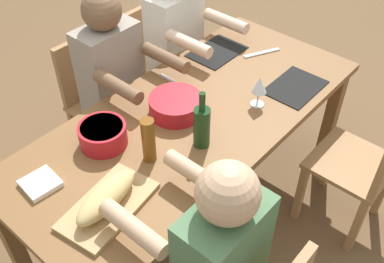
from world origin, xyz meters
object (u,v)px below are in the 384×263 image
at_px(chair_far_right, 160,60).
at_px(serving_bowl_greens, 176,104).
at_px(beer_bottle, 149,140).
at_px(wine_glass, 259,86).
at_px(dining_table, 192,128).
at_px(diner_far_center, 116,78).
at_px(bread_loaf, 106,197).
at_px(cutting_board, 108,206).
at_px(diner_near_left, 213,257).
at_px(chair_far_center, 100,96).
at_px(serving_bowl_fruit, 103,134).
at_px(napkin_stack, 41,183).
at_px(chair_near_right, 368,164).
at_px(wine_bottle, 202,126).
at_px(diner_far_right, 179,41).

bearing_deg(chair_far_right, serving_bowl_greens, -130.07).
distance_m(beer_bottle, wine_glass, 0.64).
bearing_deg(dining_table, chair_far_right, 54.68).
xyz_separation_m(diner_far_center, bread_loaf, (-0.65, -0.69, 0.11)).
height_order(cutting_board, wine_glass, wine_glass).
distance_m(diner_near_left, chair_far_center, 1.43).
xyz_separation_m(chair_far_right, wine_glass, (-0.25, -0.94, 0.37)).
bearing_deg(serving_bowl_greens, beer_bottle, -157.31).
relative_size(diner_far_center, serving_bowl_greens, 4.55).
height_order(chair_far_right, beer_bottle, beer_bottle).
bearing_deg(cutting_board, chair_far_center, 53.30).
bearing_deg(chair_far_right, diner_far_center, -160.87).
relative_size(serving_bowl_fruit, napkin_stack, 1.56).
relative_size(chair_near_right, serving_bowl_greens, 3.23).
bearing_deg(diner_far_center, wine_bottle, -99.86).
xyz_separation_m(diner_near_left, bread_loaf, (-0.12, 0.44, 0.11)).
distance_m(cutting_board, bread_loaf, 0.06).
distance_m(serving_bowl_greens, wine_glass, 0.42).
height_order(diner_near_left, diner_far_center, same).
xyz_separation_m(serving_bowl_fruit, cutting_board, (-0.23, -0.30, -0.05)).
distance_m(serving_bowl_greens, wine_bottle, 0.26).
bearing_deg(chair_far_right, beer_bottle, -137.50).
relative_size(dining_table, diner_near_left, 1.60).
relative_size(diner_far_right, bread_loaf, 3.75).
bearing_deg(dining_table, wine_bottle, -127.19).
height_order(dining_table, diner_far_right, diner_far_right).
relative_size(cutting_board, bread_loaf, 1.25).
bearing_deg(bread_loaf, serving_bowl_greens, 17.92).
distance_m(chair_near_right, beer_bottle, 1.18).
xyz_separation_m(serving_bowl_greens, bread_loaf, (-0.61, -0.20, 0.01)).
bearing_deg(napkin_stack, bread_loaf, -70.35).
relative_size(chair_far_center, diner_far_right, 0.71).
relative_size(dining_table, bread_loaf, 6.02).
distance_m(diner_far_center, chair_far_right, 0.60).
distance_m(chair_far_center, diner_far_right, 0.60).
relative_size(chair_near_right, cutting_board, 2.12).
bearing_deg(napkin_stack, diner_near_left, -72.85).
xyz_separation_m(diner_far_right, wine_bottle, (-0.66, -0.73, 0.15)).
height_order(diner_far_right, serving_bowl_fruit, diner_far_right).
bearing_deg(chair_far_right, chair_far_center, 180.00).
bearing_deg(serving_bowl_fruit, chair_far_right, 31.33).
xyz_separation_m(diner_near_left, chair_near_right, (1.06, -0.18, -0.21)).
height_order(cutting_board, bread_loaf, bread_loaf).
height_order(diner_far_center, wine_glass, diner_far_center).
xyz_separation_m(chair_near_right, bread_loaf, (-1.18, 0.62, 0.32)).
relative_size(diner_far_center, cutting_board, 3.00).
bearing_deg(diner_far_center, serving_bowl_greens, -94.41).
relative_size(chair_far_right, serving_bowl_greens, 3.23).
bearing_deg(chair_near_right, wine_glass, 114.59).
bearing_deg(diner_far_right, napkin_stack, -163.21).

